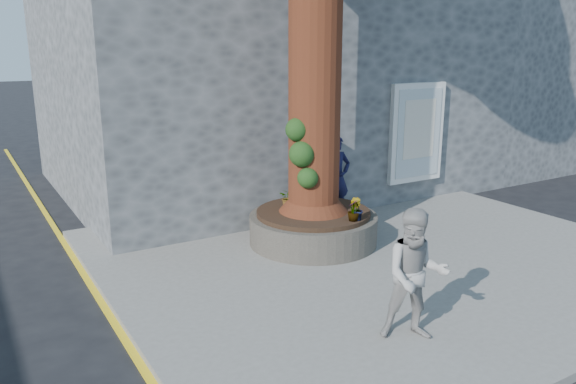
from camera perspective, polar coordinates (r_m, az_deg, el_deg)
ground at (r=8.36m, az=5.58°, el=-10.80°), size 120.00×120.00×0.00m
pavement at (r=9.93m, az=9.16°, el=-6.35°), size 9.00×8.00×0.12m
yellow_line at (r=8.03m, az=-17.29°, el=-12.54°), size 0.10×30.00×0.01m
stone_shop at (r=15.00m, az=-2.98°, el=12.99°), size 10.30×8.30×6.30m
neighbour_shop at (r=20.05m, az=18.12°, el=12.27°), size 6.00×8.00×6.00m
planter at (r=10.16m, az=2.57°, el=-3.56°), size 2.30×2.30×0.60m
man at (r=11.39m, az=4.90°, el=1.44°), size 0.65×0.44×1.74m
woman at (r=6.92m, az=12.84°, el=-8.24°), size 1.00×0.95×1.63m
shopping_bag at (r=11.61m, az=6.55°, el=-2.10°), size 0.20×0.12×0.28m
plant_a at (r=11.16m, az=3.83°, el=0.67°), size 0.21×0.22×0.35m
plant_b at (r=9.53m, az=6.99°, el=-1.75°), size 0.28×0.28×0.38m
plant_c at (r=9.49m, az=6.68°, el=-1.85°), size 0.29×0.29×0.37m
plant_d at (r=10.28m, az=-0.01°, el=-0.59°), size 0.36×0.37×0.32m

